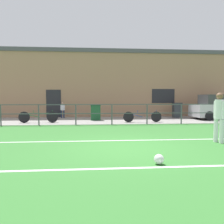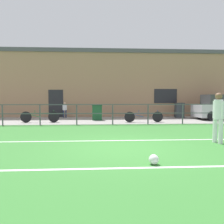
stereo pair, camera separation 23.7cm
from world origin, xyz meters
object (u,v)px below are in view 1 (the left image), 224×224
Objects in this scene: spectator_child at (63,109)px; bicycle_parked_0 at (142,117)px; soccer_ball_spare at (159,159)px; trash_bin_1 at (177,110)px; parked_car_red at (221,108)px; player_winger at (219,114)px; trash_bin_0 at (96,112)px; bicycle_parked_1 at (38,117)px.

bicycle_parked_0 is at bearing 148.13° from spectator_child.
soccer_ball_spare is 8.91m from bicycle_parked_0.
trash_bin_1 reaches higher than soccer_ball_spare.
trash_bin_1 is at bearing 151.71° from parked_car_red.
trash_bin_1 is (2.03, 9.34, -0.38)m from player_winger.
soccer_ball_spare is 0.06× the size of parked_car_red.
trash_bin_0 is at bearing 142.47° from spectator_child.
trash_bin_1 is (-2.63, 1.42, -0.24)m from parked_car_red.
bicycle_parked_0 is (1.53, 8.78, 0.24)m from soccer_ball_spare.
spectator_child is 3.11m from trash_bin_0.
bicycle_parked_1 reaches higher than soccer_ball_spare.
soccer_ball_spare is 12.63m from trash_bin_1.
parked_car_red is at bearing 54.17° from soccer_ball_spare.
bicycle_parked_1 is at bearing 74.58° from spectator_child.
trash_bin_1 is at bearing 177.99° from spectator_child.
parked_car_red reaches higher than spectator_child.
spectator_child is at bearing 140.39° from trash_bin_0.
trash_bin_0 is (-2.81, 1.52, 0.18)m from bicycle_parked_0.
spectator_child is (-6.43, 9.94, -0.28)m from player_winger.
player_winger is 1.53× the size of trash_bin_1.
player_winger reaches higher than trash_bin_0.
spectator_child reaches higher than soccer_ball_spare.
spectator_child is at bearing 72.50° from bicycle_parked_1.
parked_car_red is 6.09m from bicycle_parked_0.
spectator_child is 1.06× the size of trash_bin_1.
trash_bin_0 is 6.22m from trash_bin_1.
soccer_ball_spare is 10.17m from bicycle_parked_1.
parked_car_red is 8.70m from trash_bin_0.
parked_car_red reaches higher than bicycle_parked_0.
bicycle_parked_0 is 3.20m from trash_bin_0.
soccer_ball_spare is 12.84m from spectator_child.
spectator_child is at bearing -162.77° from player_winger.
bicycle_parked_0 is 2.15× the size of trash_bin_1.
trash_bin_0 is (-4.03, 7.96, -0.42)m from player_winger.
player_winger is 0.73× the size of bicycle_parked_1.
spectator_child is 6.29m from bicycle_parked_0.
soccer_ball_spare is at bearing -65.19° from player_winger.
parked_car_red is 3.00m from trash_bin_1.
player_winger is at bearing -63.14° from trash_bin_0.
bicycle_parked_0 reaches higher than soccer_ball_spare.
trash_bin_0 is at bearing 97.10° from soccer_ball_spare.
player_winger is 3.71m from soccer_ball_spare.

